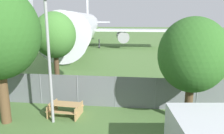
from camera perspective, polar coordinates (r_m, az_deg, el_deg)
perimeter_fence at (r=14.71m, az=-9.04°, el=-6.07°), size 56.07×0.07×2.09m
airplane at (r=39.93m, az=-7.59°, el=10.32°), size 32.78×41.83×13.45m
picnic_bench_near_cabin at (r=13.60m, az=-12.09°, el=-10.41°), size 1.99×1.53×0.76m
tree_left_of_cabin at (r=17.72m, az=-14.72°, el=7.98°), size 3.28×3.28×6.22m
tree_behind_benches at (r=12.21m, az=20.31°, el=2.87°), size 3.63×3.63×5.85m
light_mast at (r=11.90m, az=-16.35°, el=5.51°), size 0.44×0.44×7.06m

